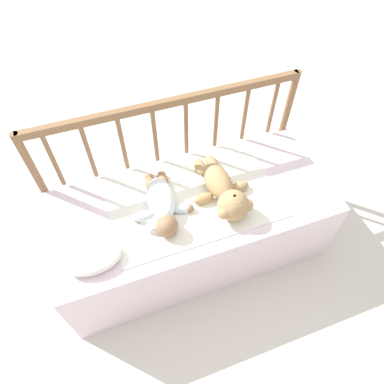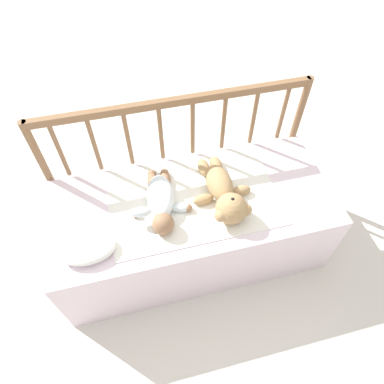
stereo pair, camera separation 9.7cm
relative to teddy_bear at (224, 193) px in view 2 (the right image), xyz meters
The scene contains 7 objects.
ground_plane 0.52m from the teddy_bear, 166.36° to the left, with size 12.00×12.00×0.00m, color silver.
crib_mattress 0.31m from the teddy_bear, 166.36° to the left, with size 1.34×0.58×0.44m.
crib_rail 0.38m from the teddy_bear, 111.80° to the left, with size 1.34×0.04×0.79m.
blanket 0.15m from the teddy_bear, 158.04° to the left, with size 0.79×0.50×0.01m.
teddy_bear is the anchor object (origin of this frame).
baby 0.29m from the teddy_bear, behind, with size 0.28×0.39×0.10m.
small_pillow 0.64m from the teddy_bear, 168.94° to the right, with size 0.23×0.15×0.06m.
Camera 2 is at (-0.23, -0.92, 1.73)m, focal length 32.00 mm.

